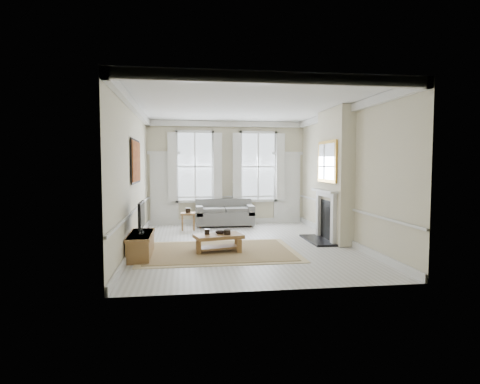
{
  "coord_description": "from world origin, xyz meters",
  "views": [
    {
      "loc": [
        -1.41,
        -9.65,
        1.99
      ],
      "look_at": [
        0.05,
        0.8,
        1.25
      ],
      "focal_mm": 30.0,
      "sensor_mm": 36.0,
      "label": 1
    }
  ],
  "objects": [
    {
      "name": "right_wall",
      "position": [
        2.6,
        0.0,
        1.7
      ],
      "size": [
        0.0,
        7.2,
        7.2
      ],
      "primitive_type": "plane",
      "rotation": [
        1.57,
        0.0,
        -1.57
      ],
      "color": "beige",
      "rests_on": "floor"
    },
    {
      "name": "painting",
      "position": [
        -2.56,
        0.3,
        2.05
      ],
      "size": [
        0.05,
        1.66,
        1.06
      ],
      "primitive_type": "cube",
      "color": "#B9651F",
      "rests_on": "left_wall"
    },
    {
      "name": "sofa",
      "position": [
        -0.13,
        3.11,
        0.36
      ],
      "size": [
        1.83,
        0.89,
        0.85
      ],
      "color": "#5A5A58",
      "rests_on": "floor"
    },
    {
      "name": "chimney_breast",
      "position": [
        2.43,
        0.2,
        1.7
      ],
      "size": [
        0.35,
        1.7,
        3.38
      ],
      "primitive_type": "cube",
      "color": "beige",
      "rests_on": "floor"
    },
    {
      "name": "rug",
      "position": [
        -0.65,
        -0.71,
        0.01
      ],
      "size": [
        3.5,
        2.6,
        0.02
      ],
      "primitive_type": "cube",
      "color": "#95744D",
      "rests_on": "floor"
    },
    {
      "name": "door_right",
      "position": [
        2.05,
        3.56,
        1.15
      ],
      "size": [
        0.9,
        0.08,
        2.3
      ],
      "primitive_type": "cube",
      "color": "silver",
      "rests_on": "floor"
    },
    {
      "name": "ceramic_pot_a",
      "position": [
        -0.9,
        -0.66,
        0.46
      ],
      "size": [
        0.12,
        0.12,
        0.12
      ],
      "primitive_type": "cylinder",
      "color": "black",
      "rests_on": "coffee_table"
    },
    {
      "name": "mirror",
      "position": [
        2.21,
        0.2,
        2.05
      ],
      "size": [
        0.06,
        1.26,
        1.06
      ],
      "primitive_type": "cube",
      "color": "gold",
      "rests_on": "chimney_breast"
    },
    {
      "name": "window_left",
      "position": [
        -1.05,
        3.55,
        1.9
      ],
      "size": [
        1.26,
        0.2,
        2.2
      ],
      "primitive_type": null,
      "color": "#B2BCC6",
      "rests_on": "back_wall"
    },
    {
      "name": "tv",
      "position": [
        -2.32,
        -0.97,
        0.9
      ],
      "size": [
        0.08,
        0.9,
        0.68
      ],
      "color": "black",
      "rests_on": "tv_stand"
    },
    {
      "name": "ceramic_pot_b",
      "position": [
        -0.45,
        -0.76,
        0.45
      ],
      "size": [
        0.15,
        0.15,
        0.11
      ],
      "primitive_type": "cylinder",
      "color": "black",
      "rests_on": "coffee_table"
    },
    {
      "name": "fireplace",
      "position": [
        2.2,
        0.2,
        0.73
      ],
      "size": [
        0.21,
        1.45,
        1.33
      ],
      "color": "silver",
      "rests_on": "floor"
    },
    {
      "name": "hearth",
      "position": [
        2.0,
        0.2,
        0.03
      ],
      "size": [
        0.55,
        1.5,
        0.05
      ],
      "primitive_type": "cube",
      "color": "black",
      "rests_on": "floor"
    },
    {
      "name": "tv_stand",
      "position": [
        -2.34,
        -0.97,
        0.25
      ],
      "size": [
        0.46,
        1.42,
        0.51
      ],
      "primitive_type": "cube",
      "color": "brown",
      "rests_on": "floor"
    },
    {
      "name": "window_right",
      "position": [
        1.05,
        3.55,
        1.9
      ],
      "size": [
        1.26,
        0.2,
        2.2
      ],
      "primitive_type": null,
      "color": "#B2BCC6",
      "rests_on": "back_wall"
    },
    {
      "name": "coffee_table",
      "position": [
        -0.65,
        -0.71,
        0.32
      ],
      "size": [
        1.17,
        0.83,
        0.4
      ],
      "rotation": [
        0.0,
        0.0,
        0.21
      ],
      "color": "brown",
      "rests_on": "rug"
    },
    {
      "name": "left_wall",
      "position": [
        -2.6,
        0.0,
        1.7
      ],
      "size": [
        0.0,
        7.2,
        7.2
      ],
      "primitive_type": "plane",
      "rotation": [
        1.57,
        0.0,
        1.57
      ],
      "color": "beige",
      "rests_on": "floor"
    },
    {
      "name": "bowl",
      "position": [
        -0.6,
        -0.61,
        0.43
      ],
      "size": [
        0.3,
        0.3,
        0.06
      ],
      "primitive_type": "imported",
      "rotation": [
        0.0,
        0.0,
        -0.3
      ],
      "color": "black",
      "rests_on": "coffee_table"
    },
    {
      "name": "ceiling",
      "position": [
        0.0,
        0.0,
        3.4
      ],
      "size": [
        7.2,
        7.2,
        0.0
      ],
      "primitive_type": "plane",
      "rotation": [
        3.14,
        0.0,
        0.0
      ],
      "color": "white",
      "rests_on": "back_wall"
    },
    {
      "name": "back_wall",
      "position": [
        0.0,
        3.6,
        1.7
      ],
      "size": [
        5.2,
        0.0,
        5.2
      ],
      "primitive_type": "plane",
      "rotation": [
        1.57,
        0.0,
        0.0
      ],
      "color": "beige",
      "rests_on": "floor"
    },
    {
      "name": "floor",
      "position": [
        0.0,
        0.0,
        0.0
      ],
      "size": [
        7.2,
        7.2,
        0.0
      ],
      "primitive_type": "plane",
      "color": "#B7B5AD",
      "rests_on": "ground"
    },
    {
      "name": "side_table",
      "position": [
        -1.3,
        2.47,
        0.41
      ],
      "size": [
        0.45,
        0.45,
        0.52
      ],
      "rotation": [
        0.0,
        0.0,
        -0.06
      ],
      "color": "brown",
      "rests_on": "floor"
    },
    {
      "name": "door_left",
      "position": [
        -2.05,
        3.56,
        1.15
      ],
      "size": [
        0.9,
        0.08,
        2.3
      ],
      "primitive_type": "cube",
      "color": "silver",
      "rests_on": "floor"
    }
  ]
}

